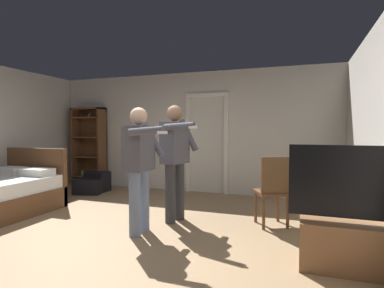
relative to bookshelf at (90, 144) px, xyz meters
The scene contains 13 objects.
ground_plane 3.93m from the bookshelf, 49.70° to the right, with size 6.91×6.91×0.00m, color #997A56.
wall_back 2.49m from the bookshelf, ahead, with size 6.52×0.12×2.59m, color beige.
doorway_frame 2.92m from the bookshelf, ahead, with size 0.93×0.08×2.13m.
bookshelf is the anchor object (origin of this frame).
tv_flatscreen 6.07m from the bookshelf, 28.66° to the right, with size 1.19×0.40×1.21m.
side_table 5.44m from the bookshelf, 21.27° to the right, with size 0.63×0.63×0.70m.
laptop 5.41m from the bookshelf, 21.80° to the right, with size 0.34×0.35×0.15m.
bottle_on_table 5.58m from the bookshelf, 21.52° to the right, with size 0.06×0.06×0.26m.
wooden_chair 4.82m from the bookshelf, 21.70° to the right, with size 0.56×0.56×0.99m.
person_blue_shirt 3.87m from the bookshelf, 42.72° to the right, with size 0.65×0.59×1.64m.
person_striped_shirt 3.65m from the bookshelf, 32.72° to the right, with size 0.65×0.68×1.71m.
suitcase_dark 1.11m from the bookshelf, 40.58° to the right, with size 0.49×0.33×0.43m, color black.
suitcase_small 1.31m from the bookshelf, 54.18° to the right, with size 0.55×0.36×0.32m, color black.
Camera 1 is at (2.36, -3.23, 1.36)m, focal length 28.74 mm.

